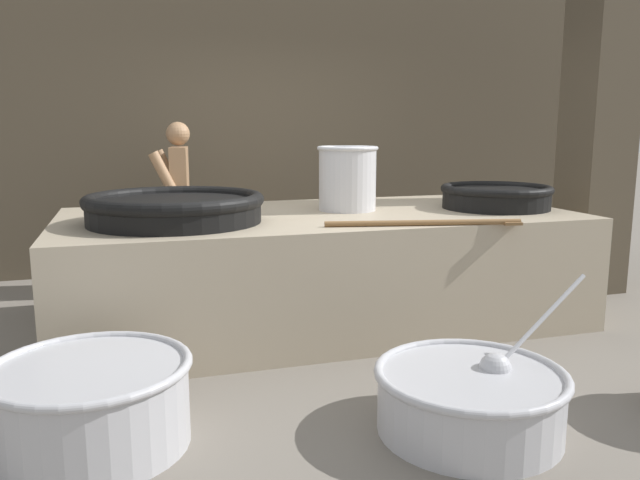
{
  "coord_description": "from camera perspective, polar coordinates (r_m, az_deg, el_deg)",
  "views": [
    {
      "loc": [
        -1.44,
        -4.66,
        1.52
      ],
      "look_at": [
        0.0,
        0.0,
        0.65
      ],
      "focal_mm": 35.0,
      "sensor_mm": 36.0,
      "label": 1
    }
  ],
  "objects": [
    {
      "name": "stirring_paddle",
      "position": [
        4.33,
        10.26,
        1.55
      ],
      "size": [
        1.35,
        0.35,
        0.04
      ],
      "rotation": [
        0.0,
        0.0,
        -0.21
      ],
      "color": "brown",
      "rests_on": "hearth_platform"
    },
    {
      "name": "stock_pot",
      "position": [
        5.07,
        2.52,
        5.75
      ],
      "size": [
        0.49,
        0.49,
        0.52
      ],
      "color": "silver",
      "rests_on": "hearth_platform"
    },
    {
      "name": "giant_wok_near",
      "position": [
        4.5,
        -13.13,
        2.96
      ],
      "size": [
        1.26,
        1.26,
        0.21
      ],
      "color": "black",
      "rests_on": "hearth_platform"
    },
    {
      "name": "prep_bowl_vegetables",
      "position": [
        3.34,
        13.56,
        -13.76
      ],
      "size": [
        1.26,
        0.98,
        0.74
      ],
      "color": "#B7B7BC",
      "rests_on": "ground_plane"
    },
    {
      "name": "support_pillar",
      "position": [
        6.39,
        24.17,
        10.82
      ],
      "size": [
        0.5,
        0.5,
        3.39
      ],
      "primitive_type": "cube",
      "color": "#4C4233",
      "rests_on": "ground_plane"
    },
    {
      "name": "back_wall",
      "position": [
        7.09,
        -5.58,
        11.48
      ],
      "size": [
        7.83,
        0.24,
        3.39
      ],
      "primitive_type": "cube",
      "color": "#4C4233",
      "rests_on": "ground_plane"
    },
    {
      "name": "hearth_platform",
      "position": [
        4.99,
        0.0,
        -2.45
      ],
      "size": [
        3.96,
        1.88,
        0.87
      ],
      "color": "tan",
      "rests_on": "ground_plane"
    },
    {
      "name": "cook",
      "position": [
        6.08,
        -12.72,
        3.61
      ],
      "size": [
        0.4,
        0.61,
        1.59
      ],
      "rotation": [
        0.0,
        0.0,
        3.0
      ],
      "color": "#9E7551",
      "rests_on": "ground_plane"
    },
    {
      "name": "prep_bowl_meat",
      "position": [
        3.28,
        -20.15,
        -13.58
      ],
      "size": [
        0.97,
        0.97,
        0.43
      ],
      "color": "#B7B7BC",
      "rests_on": "ground_plane"
    },
    {
      "name": "ground_plane",
      "position": [
        5.11,
        0.0,
        -7.22
      ],
      "size": [
        60.0,
        60.0,
        0.0
      ],
      "primitive_type": "plane",
      "color": "slate"
    },
    {
      "name": "giant_wok_far",
      "position": [
        5.39,
        15.79,
        3.92
      ],
      "size": [
        0.91,
        0.91,
        0.2
      ],
      "color": "black",
      "rests_on": "hearth_platform"
    }
  ]
}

